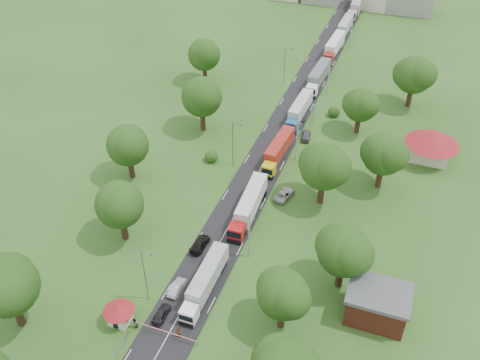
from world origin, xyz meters
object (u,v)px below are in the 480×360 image
at_px(car_lane_mid, 177,287).
at_px(info_sign, 312,112).
at_px(boom_barrier, 158,330).
at_px(truck_0, 205,281).
at_px(pedestrian_near, 179,333).
at_px(car_lane_front, 162,314).
at_px(guard_booth, 119,312).

bearing_deg(car_lane_mid, info_sign, -97.32).
height_order(boom_barrier, truck_0, truck_0).
relative_size(info_sign, pedestrian_near, 2.48).
height_order(car_lane_front, car_lane_mid, car_lane_mid).
height_order(boom_barrier, car_lane_mid, car_lane_mid).
height_order(truck_0, car_lane_front, truck_0).
relative_size(boom_barrier, info_sign, 2.25).
height_order(guard_booth, car_lane_mid, guard_booth).
bearing_deg(boom_barrier, info_sign, 83.76).
bearing_deg(info_sign, car_lane_front, -97.37).
xyz_separation_m(boom_barrier, car_lane_front, (-0.84, 2.74, -0.23)).
xyz_separation_m(boom_barrier, pedestrian_near, (2.86, 0.50, -0.07)).
distance_m(car_lane_front, pedestrian_near, 4.33).
bearing_deg(info_sign, guard_booth, -101.68).
bearing_deg(pedestrian_near, car_lane_mid, 111.30).
bearing_deg(car_lane_front, info_sign, -97.61).
bearing_deg(boom_barrier, car_lane_mid, 96.38).
distance_m(boom_barrier, guard_booth, 5.98).
height_order(guard_booth, car_lane_front, guard_booth).
relative_size(car_lane_mid, pedestrian_near, 2.46).
xyz_separation_m(car_lane_front, pedestrian_near, (3.70, -2.24, 0.17)).
relative_size(car_lane_front, pedestrian_near, 2.35).
xyz_separation_m(boom_barrier, info_sign, (6.56, 60.00, 2.11)).
relative_size(truck_0, car_lane_front, 3.52).
relative_size(info_sign, truck_0, 0.30).
xyz_separation_m(guard_booth, info_sign, (12.40, 60.00, 0.84)).
distance_m(truck_0, car_lane_mid, 4.48).
bearing_deg(guard_booth, car_lane_mid, 57.50).
bearing_deg(car_lane_front, pedestrian_near, 148.57).
distance_m(guard_booth, pedestrian_near, 8.82).
height_order(boom_barrier, pedestrian_near, pedestrian_near).
height_order(car_lane_mid, pedestrian_near, pedestrian_near).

